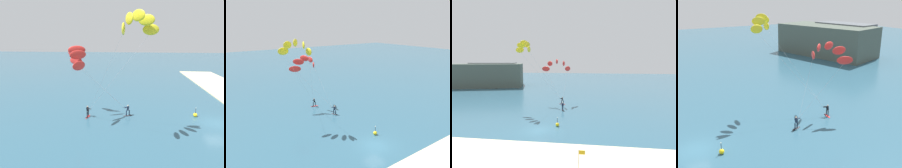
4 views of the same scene
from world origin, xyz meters
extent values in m
plane|color=#2D566B|center=(0.00, 0.00, 0.00)|extent=(240.00, 240.00, 0.00)
ellipsoid|color=#333338|center=(1.53, 11.80, 0.04)|extent=(0.84, 1.53, 0.08)
cube|color=black|center=(1.67, 11.41, 0.09)|extent=(0.36, 0.36, 0.02)
cylinder|color=#192338|center=(1.46, 12.00, 0.47)|extent=(0.14, 0.14, 0.78)
cylinder|color=#192338|center=(1.61, 11.59, 0.47)|extent=(0.14, 0.14, 0.78)
cube|color=#192338|center=(1.53, 11.80, 1.16)|extent=(0.39, 0.40, 0.63)
sphere|color=beige|center=(1.53, 11.80, 1.58)|extent=(0.20, 0.20, 0.20)
cylinder|color=black|center=(1.35, 12.32, 1.31)|extent=(0.21, 0.53, 0.03)
cylinder|color=#192338|center=(1.34, 12.02, 1.34)|extent=(0.46, 0.51, 0.15)
cylinder|color=#192338|center=(1.55, 12.09, 1.34)|extent=(0.12, 0.60, 0.15)
ellipsoid|color=red|center=(1.60, 19.16, 7.93)|extent=(1.23, 2.10, 1.10)
ellipsoid|color=red|center=(0.73, 18.85, 9.11)|extent=(0.44, 2.19, 1.10)
ellipsoid|color=red|center=(-0.76, 18.33, 9.56)|extent=(1.02, 2.16, 1.10)
ellipsoid|color=red|center=(-2.24, 17.81, 9.11)|extent=(1.69, 1.83, 1.10)
ellipsoid|color=red|center=(-3.11, 17.51, 7.93)|extent=(2.10, 1.23, 1.10)
cylinder|color=#B2B2B7|center=(1.48, 15.74, 4.47)|extent=(0.27, 6.85, 6.33)
cylinder|color=#B2B2B7|center=(-0.88, 14.91, 4.47)|extent=(4.48, 5.21, 6.33)
ellipsoid|color=red|center=(0.61, 17.49, 0.04)|extent=(1.54, 0.60, 0.08)
cube|color=black|center=(0.21, 17.56, 0.09)|extent=(0.32, 0.33, 0.02)
cylinder|color=black|center=(0.83, 17.45, 0.47)|extent=(0.14, 0.14, 0.78)
cylinder|color=black|center=(0.40, 17.53, 0.47)|extent=(0.14, 0.14, 0.78)
cube|color=black|center=(0.61, 17.49, 1.16)|extent=(0.37, 0.35, 0.63)
sphere|color=tan|center=(0.61, 17.49, 1.58)|extent=(0.20, 0.20, 0.20)
cylinder|color=black|center=(0.23, 17.10, 1.31)|extent=(0.41, 0.41, 0.03)
cylinder|color=black|center=(0.50, 17.22, 1.34)|extent=(0.31, 0.59, 0.15)
cylinder|color=black|center=(0.34, 17.37, 1.34)|extent=(0.59, 0.33, 0.15)
ellipsoid|color=yellow|center=(-7.17, 12.27, 11.90)|extent=(1.67, 0.34, 1.10)
ellipsoid|color=yellow|center=(-6.66, 11.77, 12.80)|extent=(1.66, 0.95, 1.10)
ellipsoid|color=yellow|center=(-5.80, 10.93, 13.14)|extent=(1.39, 1.41, 1.10)
ellipsoid|color=yellow|center=(-4.94, 10.09, 12.80)|extent=(0.92, 1.66, 1.10)
ellipsoid|color=yellow|center=(-4.43, 9.59, 11.90)|extent=(0.34, 1.67, 1.10)
cylinder|color=#B2B2B7|center=(-3.47, 14.68, 6.45)|extent=(7.42, 4.85, 10.30)
cylinder|color=#B2B2B7|center=(-2.10, 13.34, 6.45)|extent=(4.68, 7.52, 10.30)
sphere|color=yellow|center=(2.14, 2.15, 0.28)|extent=(0.56, 0.56, 0.56)
cylinder|color=#262628|center=(2.14, 2.15, 0.91)|extent=(0.06, 0.06, 0.70)
sphere|color=#F2F2CC|center=(2.14, 2.15, 1.32)|extent=(0.12, 0.12, 0.12)
cube|color=#565B60|center=(-37.16, 44.62, 2.87)|extent=(23.84, 9.95, 5.74)
cube|color=#4C564C|center=(-38.61, 50.31, 2.85)|extent=(22.95, 13.91, 5.71)
cube|color=slate|center=(-34.94, 47.02, 3.81)|extent=(28.81, 16.30, 7.62)
cube|color=#4C564C|center=(-32.35, 43.41, 4.17)|extent=(29.42, 19.01, 8.34)
cube|color=#565B60|center=(-31.78, 49.58, 4.34)|extent=(18.13, 10.26, 8.68)
camera|label=1|loc=(-25.39, 11.57, 11.22)|focal=31.74mm
camera|label=2|loc=(-19.37, -18.75, 15.77)|focal=35.59mm
camera|label=3|loc=(7.37, -27.63, 10.11)|focal=33.13mm
camera|label=4|loc=(26.02, -3.79, 15.61)|focal=41.49mm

